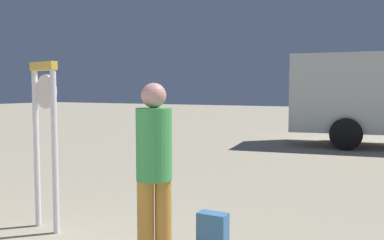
# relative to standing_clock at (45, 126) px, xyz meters

# --- Properties ---
(standing_clock) EXTENTS (0.50, 0.19, 2.03)m
(standing_clock) POSITION_rel_standing_clock_xyz_m (0.00, 0.00, 0.00)
(standing_clock) COLOR white
(standing_clock) RESTS_ON ground_plane
(person_near_clock) EXTENTS (0.34, 0.34, 1.77)m
(person_near_clock) POSITION_rel_standing_clock_xyz_m (1.76, -0.33, -0.28)
(person_near_clock) COLOR #C68533
(person_near_clock) RESTS_ON ground_plane
(backpack) EXTENTS (0.30, 0.20, 0.47)m
(backpack) POSITION_rel_standing_clock_xyz_m (2.17, 0.11, -1.03)
(backpack) COLOR teal
(backpack) RESTS_ON ground_plane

